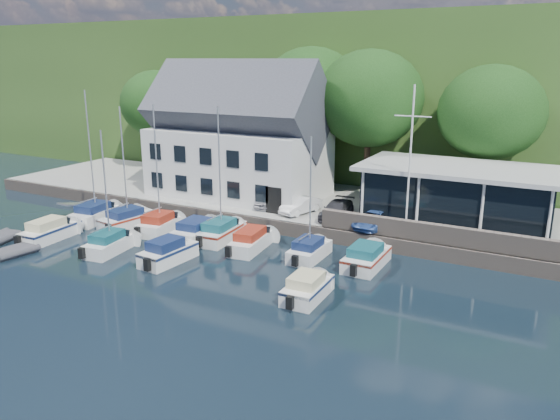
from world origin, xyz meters
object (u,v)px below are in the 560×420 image
Objects in this scene: car_white at (301,205)px; car_dgrey at (337,210)px; boat_r2_4 at (308,286)px; boat_r1_0 at (91,164)px; boat_r1_1 at (124,169)px; boat_r1_5 at (252,238)px; car_blue at (374,219)px; boat_r2_0 at (50,229)px; dinghy_1 at (13,250)px; harbor_building at (239,143)px; boat_r2_1 at (105,187)px; boat_r1_2 at (157,171)px; flagpole at (410,162)px; boat_r1_6 at (310,195)px; boat_r1_4 at (220,176)px; car_silver at (268,200)px; club_pavilion at (458,196)px; boat_r1_3 at (197,229)px; boat_r2_2 at (168,250)px; boat_r1_7 at (367,255)px.

car_white is 0.87× the size of car_dgrey.
boat_r1_0 is at bearing 164.62° from boat_r2_4.
boat_r1_5 is (10.73, 0.08, -3.64)m from boat_r1_1.
boat_r2_0 is (-19.87, -10.10, -0.85)m from car_blue.
harbor_building is at bearing 79.31° from dinghy_1.
boat_r1_5 is at bearing 24.11° from boat_r2_1.
boat_r1_2 is (3.06, 0.02, 0.16)m from boat_r1_1.
boat_r2_4 reaches higher than dinghy_1.
flagpole is 1.11× the size of boat_r1_1.
boat_r1_6 is (10.74, -8.92, -1.24)m from harbor_building.
boat_r1_0 is at bearing -158.78° from car_blue.
boat_r1_4 is at bearing 13.86° from boat_r1_1.
car_blue reaches higher than car_silver.
boat_r2_0 is (-24.68, -13.46, -2.30)m from club_pavilion.
harbor_building is 3.98× the size of car_white.
boat_r1_3 is (2.18, -9.05, -4.63)m from harbor_building.
boat_r2_4 is (9.29, -5.77, -3.84)m from boat_r1_4.
car_white is 0.66× the size of boat_r2_2.
club_pavilion is 9.14m from boat_r1_7.
club_pavilion is 28.21m from boat_r2_0.
boat_r1_0 is 6.05m from boat_r2_0.
car_white is at bearing 116.03° from boat_r2_4.
boat_r1_6 reaches higher than boat_r2_4.
boat_r1_4 is (3.85, -8.51, -0.82)m from harbor_building.
dinghy_1 is at bearing -154.23° from boat_r1_6.
car_white is 0.38× the size of flagpole.
car_white is 0.42× the size of boat_r2_1.
boat_r2_2 is (7.44, -4.46, -3.57)m from boat_r1_1.
car_blue is 17.72m from boat_r2_1.
car_white is at bearing -16.05° from car_silver.
boat_r1_1 is 1.01× the size of boat_r2_1.
boat_r2_1 is at bearing 176.88° from boat_r2_4.
club_pavilion reaches higher than dinghy_1.
boat_r1_0 is 1.55× the size of boat_r1_7.
boat_r1_3 is 4.20m from boat_r1_4.
club_pavilion is 5.43m from flagpole.
boat_r1_2 is 4.98m from boat_r1_3.
harbor_building is at bearing 108.29° from boat_r2_2.
boat_r1_5 is (-8.91, -4.56, -5.10)m from flagpole.
car_white is at bearing 77.90° from boat_r1_5.
car_dgrey is at bearing 13.73° from boat_r1_0.
car_dgrey is 0.43× the size of flagpole.
car_white is 6.02m from car_blue.
car_dgrey is at bearing 34.91° from boat_r1_3.
car_silver is 0.37× the size of boat_r1_4.
boat_r1_7 is at bearing -0.91° from boat_r1_3.
boat_r1_7 is (12.17, 0.50, -0.01)m from boat_r1_3.
boat_r1_5 is at bearing 15.93° from boat_r2_0.
boat_r1_0 is 6.22m from boat_r1_2.
car_silver is 0.61× the size of boat_r2_2.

